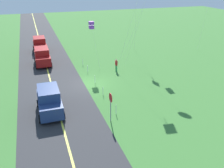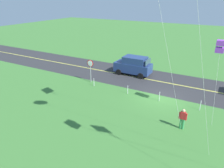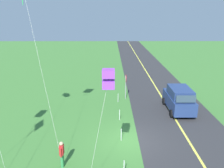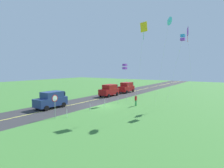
# 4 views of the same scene
# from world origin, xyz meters

# --- Properties ---
(ground_plane) EXTENTS (120.00, 120.00, 0.10)m
(ground_plane) POSITION_xyz_m (0.00, 0.00, -0.05)
(ground_plane) COLOR #3D7533
(asphalt_road) EXTENTS (120.00, 7.00, 0.00)m
(asphalt_road) POSITION_xyz_m (0.00, -4.00, 0.00)
(asphalt_road) COLOR #2D2D30
(asphalt_road) RESTS_ON ground
(road_centre_stripe) EXTENTS (120.00, 0.16, 0.00)m
(road_centre_stripe) POSITION_xyz_m (0.00, -4.00, 0.01)
(road_centre_stripe) COLOR #E5E04C
(road_centre_stripe) RESTS_ON asphalt_road
(car_suv_foreground) EXTENTS (4.40, 2.12, 2.24)m
(car_suv_foreground) POSITION_xyz_m (5.03, -4.70, 1.15)
(car_suv_foreground) COLOR navy
(car_suv_foreground) RESTS_ON ground
(car_parked_west_near) EXTENTS (4.40, 2.12, 2.24)m
(car_parked_west_near) POSITION_xyz_m (-8.34, -4.35, 1.15)
(car_parked_west_near) COLOR maroon
(car_parked_west_near) RESTS_ON ground
(car_parked_west_far) EXTENTS (4.40, 2.12, 2.24)m
(car_parked_west_far) POSITION_xyz_m (-14.92, -4.28, 1.15)
(car_parked_west_far) COLOR maroon
(car_parked_west_far) RESTS_ON ground
(stop_sign) EXTENTS (0.76, 0.08, 2.56)m
(stop_sign) POSITION_xyz_m (8.14, -0.10, 1.80)
(stop_sign) COLOR gray
(stop_sign) RESTS_ON ground
(person_adult_near) EXTENTS (0.58, 0.22, 1.60)m
(person_adult_near) POSITION_xyz_m (-2.78, 4.21, 0.86)
(person_adult_near) COLOR #338C4C
(person_adult_near) RESTS_ON ground
(kite_red_low) EXTENTS (2.31, 2.63, 11.16)m
(kite_red_low) POSITION_xyz_m (-0.55, 6.29, 10.30)
(kite_red_low) COLOR silver
(kite_red_low) RESTS_ON ground
(kite_green_far) EXTENTS (0.78, 1.38, 6.11)m
(kite_green_far) POSITION_xyz_m (-4.17, 1.52, 5.67)
(kite_green_far) COLOR silver
(kite_green_far) RESTS_ON ground
(kite_pink_drift) EXTENTS (2.41, 2.98, 10.05)m
(kite_pink_drift) POSITION_xyz_m (-5.74, 9.74, 9.58)
(kite_pink_drift) COLOR silver
(kite_pink_drift) RESTS_ON ground
(kite_orange_near) EXTENTS (2.48, 1.03, 11.72)m
(kite_orange_near) POSITION_xyz_m (-9.47, 9.57, 10.80)
(kite_orange_near) COLOR silver
(kite_orange_near) RESTS_ON ground
(kite_cyan_top) EXTENTS (2.59, 2.98, 11.93)m
(kite_cyan_top) POSITION_xyz_m (-2.78, 8.73, 11.32)
(kite_cyan_top) COLOR silver
(kite_cyan_top) RESTS_ON ground
(fence_post_0) EXTENTS (0.05, 0.05, 0.90)m
(fence_post_0) POSITION_xyz_m (-6.34, 0.70, 0.45)
(fence_post_0) COLOR silver
(fence_post_0) RESTS_ON ground
(fence_post_1) EXTENTS (0.05, 0.05, 0.90)m
(fence_post_1) POSITION_xyz_m (-3.52, 0.70, 0.45)
(fence_post_1) COLOR silver
(fence_post_1) RESTS_ON ground
(fence_post_2) EXTENTS (0.05, 0.05, 0.90)m
(fence_post_2) POSITION_xyz_m (0.02, 0.70, 0.45)
(fence_post_2) COLOR silver
(fence_post_2) RESTS_ON ground
(fence_post_3) EXTENTS (0.05, 0.05, 0.90)m
(fence_post_3) POSITION_xyz_m (3.21, 0.70, 0.45)
(fence_post_3) COLOR silver
(fence_post_3) RESTS_ON ground
(fence_post_4) EXTENTS (0.05, 0.05, 0.90)m
(fence_post_4) POSITION_xyz_m (7.18, 0.70, 0.45)
(fence_post_4) COLOR silver
(fence_post_4) RESTS_ON ground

